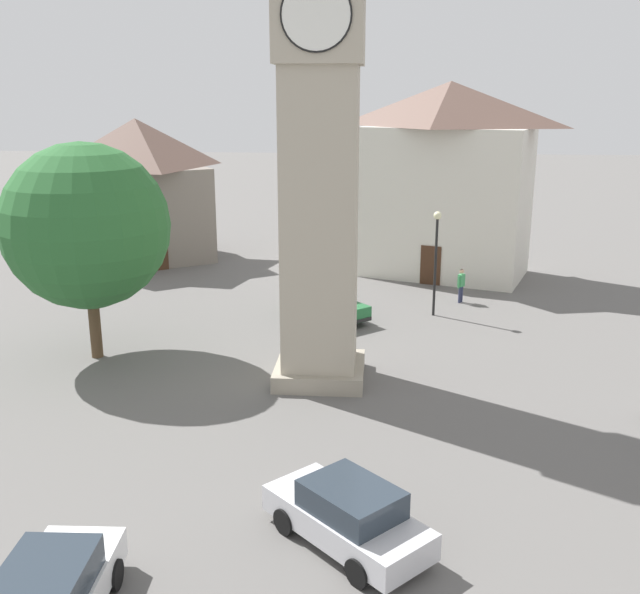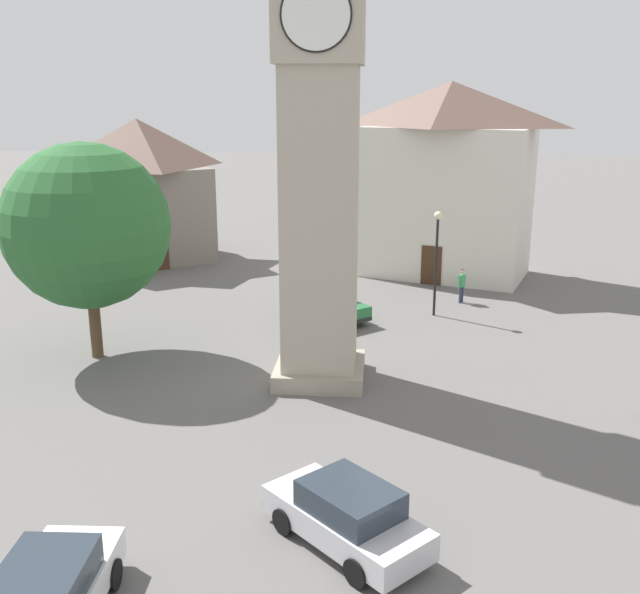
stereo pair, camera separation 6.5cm
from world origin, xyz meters
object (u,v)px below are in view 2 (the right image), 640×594
(car_blue_kerb, at_px, (347,515))
(building_shop_left, at_px, (140,189))
(pedestrian, at_px, (462,283))
(lamp_post, at_px, (437,246))
(clock_tower, at_px, (320,48))
(car_red_corner, at_px, (328,302))
(building_corner_back, at_px, (448,179))
(tree, at_px, (87,226))

(car_blue_kerb, xyz_separation_m, building_shop_left, (-13.82, 28.09, 3.56))
(pedestrian, relative_size, lamp_post, 0.35)
(clock_tower, height_order, pedestrian, clock_tower)
(car_red_corner, distance_m, building_shop_left, 16.80)
(building_corner_back, xyz_separation_m, lamp_post, (-1.06, -8.06, -2.09))
(building_corner_back, distance_m, lamp_post, 8.39)
(building_shop_left, height_order, building_corner_back, building_corner_back)
(clock_tower, bearing_deg, building_corner_back, 70.73)
(clock_tower, bearing_deg, building_shop_left, 124.14)
(car_red_corner, height_order, building_shop_left, building_shop_left)
(car_blue_kerb, bearing_deg, building_shop_left, 116.20)
(clock_tower, relative_size, building_shop_left, 1.94)
(pedestrian, relative_size, building_shop_left, 0.17)
(clock_tower, distance_m, car_blue_kerb, 14.47)
(clock_tower, xyz_separation_m, lamp_post, (4.59, 8.10, -8.04))
(car_blue_kerb, distance_m, lamp_post, 18.37)
(building_corner_back, bearing_deg, car_red_corner, -123.44)
(car_blue_kerb, distance_m, car_red_corner, 17.12)
(car_red_corner, xyz_separation_m, pedestrian, (6.31, 3.13, 0.25))
(car_red_corner, distance_m, building_corner_back, 11.66)
(car_red_corner, relative_size, building_corner_back, 0.40)
(lamp_post, bearing_deg, building_corner_back, 82.50)
(pedestrian, relative_size, tree, 0.21)
(tree, bearing_deg, car_blue_kerb, -47.91)
(building_shop_left, height_order, lamp_post, building_shop_left)
(pedestrian, height_order, lamp_post, lamp_post)
(clock_tower, bearing_deg, car_red_corner, 92.08)
(tree, height_order, lamp_post, tree)
(pedestrian, bearing_deg, clock_tower, -120.34)
(clock_tower, xyz_separation_m, car_blue_kerb, (1.43, -9.82, -10.52))
(car_blue_kerb, distance_m, pedestrian, 20.68)
(car_red_corner, bearing_deg, car_blue_kerb, -84.31)
(car_blue_kerb, xyz_separation_m, pedestrian, (4.61, 20.16, 0.25))
(pedestrian, distance_m, tree, 17.77)
(car_blue_kerb, bearing_deg, clock_tower, 98.31)
(car_blue_kerb, distance_m, building_shop_left, 31.51)
(car_red_corner, bearing_deg, clock_tower, -87.92)
(car_red_corner, height_order, pedestrian, pedestrian)
(car_blue_kerb, height_order, pedestrian, pedestrian)
(clock_tower, xyz_separation_m, building_corner_back, (5.65, 16.16, -5.94))
(building_shop_left, bearing_deg, car_red_corner, -42.38)
(building_shop_left, distance_m, building_corner_back, 18.19)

